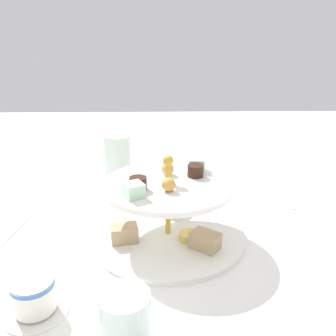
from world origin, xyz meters
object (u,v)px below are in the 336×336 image
water_glass_short_left (125,320)px  butter_knife_right (6,238)px  water_glass_tall_right (118,163)px  butter_knife_left (268,195)px  teacup_with_saucer (34,297)px  tiered_serving_stand (168,214)px

water_glass_short_left → butter_knife_right: water_glass_short_left is taller
water_glass_tall_right → butter_knife_left: 0.37m
teacup_with_saucer → butter_knife_left: 0.57m
water_glass_tall_right → butter_knife_right: water_glass_tall_right is taller
tiered_serving_stand → butter_knife_left: tiered_serving_stand is taller
tiered_serving_stand → water_glass_short_left: size_ratio=3.97×
teacup_with_saucer → tiered_serving_stand: bearing=45.8°
tiered_serving_stand → water_glass_short_left: 0.26m
water_glass_short_left → teacup_with_saucer: size_ratio=0.81×
tiered_serving_stand → water_glass_short_left: bearing=-103.2°
water_glass_tall_right → water_glass_short_left: size_ratio=1.91×
tiered_serving_stand → butter_knife_right: bearing=180.0°
tiered_serving_stand → butter_knife_right: 0.31m
water_glass_tall_right → butter_knife_right: 0.30m
water_glass_short_left → teacup_with_saucer: bearing=156.4°
water_glass_tall_right → water_glass_short_left: 0.48m
butter_knife_left → water_glass_tall_right: bearing=57.4°
tiered_serving_stand → water_glass_tall_right: 0.26m
butter_knife_left → teacup_with_saucer: bearing=105.5°
water_glass_short_left → butter_knife_left: water_glass_short_left is taller
teacup_with_saucer → water_glass_short_left: bearing=-23.6°
water_glass_short_left → teacup_with_saucer: water_glass_short_left is taller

